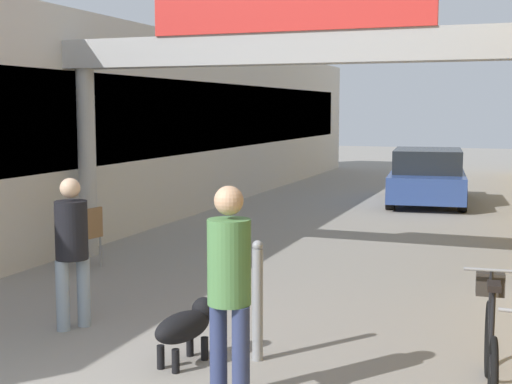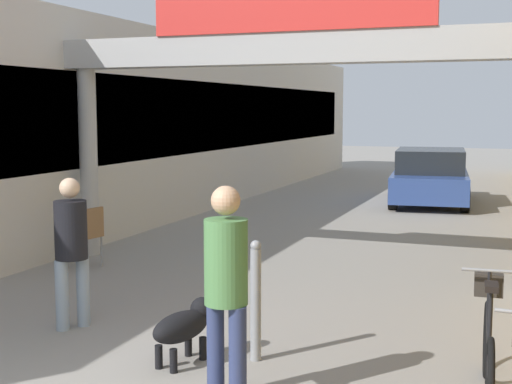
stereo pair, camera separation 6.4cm
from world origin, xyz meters
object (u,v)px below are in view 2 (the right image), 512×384
pedestrian_with_dog (226,280)px  bicycle_black_second (488,343)px  bollard_post_metal (256,300)px  dog_on_leash (185,325)px  parked_car_blue (430,177)px  cafe_chair_wood_nearer (88,231)px  pedestrian_companion (71,243)px

pedestrian_with_dog → bicycle_black_second: bearing=25.5°
bollard_post_metal → dog_on_leash: bearing=-154.5°
parked_car_blue → cafe_chair_wood_nearer: bearing=-112.5°
dog_on_leash → bollard_post_metal: (0.58, 0.28, 0.22)m
bicycle_black_second → cafe_chair_wood_nearer: (-5.67, 2.81, 0.10)m
dog_on_leash → parked_car_blue: 12.09m
bollard_post_metal → cafe_chair_wood_nearer: bollard_post_metal is taller
pedestrian_with_dog → bollard_post_metal: 1.09m
pedestrian_companion → dog_on_leash: (1.57, -0.51, -0.56)m
pedestrian_companion → dog_on_leash: size_ratio=2.02×
dog_on_leash → cafe_chair_wood_nearer: cafe_chair_wood_nearer is taller
dog_on_leash → bicycle_black_second: bicycle_black_second is taller
bollard_post_metal → parked_car_blue: 11.78m
pedestrian_companion → parked_car_blue: bearing=78.8°
bicycle_black_second → dog_on_leash: bearing=-175.8°
pedestrian_companion → cafe_chair_wood_nearer: pedestrian_companion is taller
pedestrian_with_dog → dog_on_leash: size_ratio=2.18×
pedestrian_companion → parked_car_blue: 11.78m
bicycle_black_second → parked_car_blue: size_ratio=0.41×
bicycle_black_second → pedestrian_companion: bearing=175.7°
pedestrian_with_dog → parked_car_blue: bearing=90.0°
pedestrian_companion → parked_car_blue: pedestrian_companion is taller
pedestrian_companion → bollard_post_metal: (2.16, -0.23, -0.34)m
bollard_post_metal → cafe_chair_wood_nearer: 4.54m
pedestrian_companion → bicycle_black_second: (4.20, -0.32, -0.47)m
dog_on_leash → parked_car_blue: bearing=86.6°
bicycle_black_second → bollard_post_metal: bearing=177.6°
dog_on_leash → pedestrian_companion: bearing=162.0°
cafe_chair_wood_nearer → parked_car_blue: bearing=67.5°
bollard_post_metal → parked_car_blue: (0.13, 11.78, 0.07)m
cafe_chair_wood_nearer → parked_car_blue: parked_car_blue is taller
bicycle_black_second → cafe_chair_wood_nearer: bearing=153.6°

